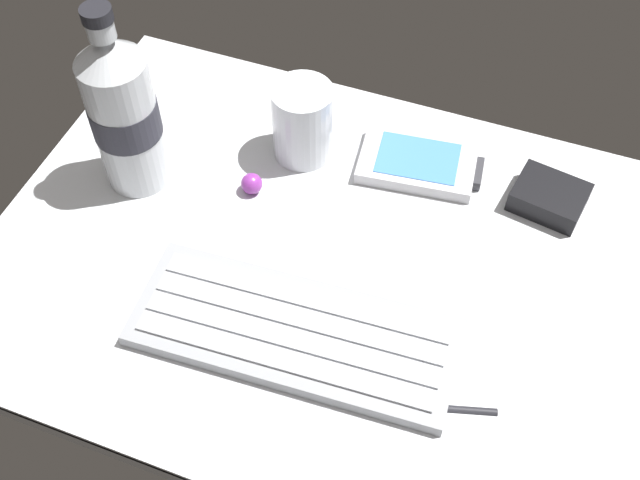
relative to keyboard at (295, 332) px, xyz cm
name	(u,v)px	position (x,y,z in cm)	size (l,w,h in cm)	color
ground_plane	(319,266)	(-0.90, 8.60, -1.79)	(64.00, 48.00, 2.80)	silver
keyboard	(295,332)	(0.00, 0.00, 0.00)	(29.58, 12.63, 1.70)	#93969B
handheld_device	(419,163)	(4.66, 23.56, -0.08)	(13.39, 8.97, 1.50)	silver
juice_cup	(303,124)	(-7.59, 21.61, 3.10)	(6.40, 6.40, 8.50)	silver
water_bottle	(123,112)	(-22.32, 12.37, 8.20)	(6.73, 6.73, 20.80)	silver
charger_block	(549,197)	(18.30, 23.24, 0.39)	(7.00, 5.60, 2.40)	black
trackball_mouse	(252,184)	(-10.47, 14.47, 0.29)	(2.20, 2.20, 2.20)	purple
stylus_pen	(441,407)	(14.10, -2.17, -0.46)	(0.70, 0.70, 9.50)	#26262B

